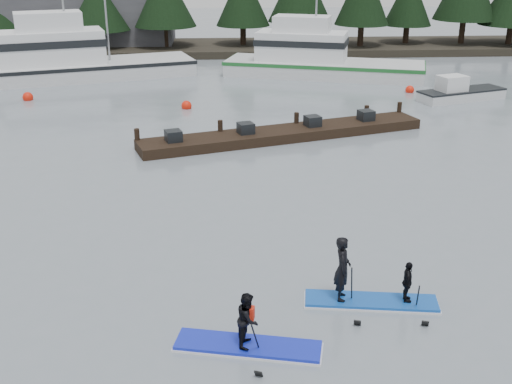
{
  "coord_description": "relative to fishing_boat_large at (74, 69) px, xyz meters",
  "views": [
    {
      "loc": [
        -1.22,
        -13.99,
        9.0
      ],
      "look_at": [
        0.0,
        6.0,
        1.1
      ],
      "focal_mm": 45.0,
      "sensor_mm": 36.0,
      "label": 1
    }
  ],
  "objects": [
    {
      "name": "skiff",
      "position": [
        24.49,
        -7.84,
        -0.34
      ],
      "size": [
        5.61,
        3.29,
        0.63
      ],
      "primitive_type": "cube",
      "rotation": [
        0.0,
        0.0,
        0.33
      ],
      "color": "silver",
      "rests_on": "ground"
    },
    {
      "name": "paddleboard_duo",
      "position": [
        13.6,
        -30.41,
        -0.02
      ],
      "size": [
        3.56,
        1.46,
        2.41
      ],
      "rotation": [
        0.0,
        0.0,
        -0.15
      ],
      "color": "#134DB2",
      "rests_on": "ground"
    },
    {
      "name": "floating_dock",
      "position": [
        13.05,
        -15.19,
        -0.42
      ],
      "size": [
        14.16,
        6.19,
        0.48
      ],
      "primitive_type": "cube",
      "rotation": [
        0.0,
        0.0,
        0.31
      ],
      "color": "black",
      "rests_on": "ground"
    },
    {
      "name": "paddleboard_solo",
      "position": [
        10.44,
        -32.25,
        -0.18
      ],
      "size": [
        3.54,
        1.57,
        1.9
      ],
      "rotation": [
        0.0,
        0.0,
        -0.22
      ],
      "color": "#1425C4",
      "rests_on": "ground"
    },
    {
      "name": "waterfront_building",
      "position": [
        -2.93,
        13.02,
        1.84
      ],
      "size": [
        18.0,
        6.0,
        5.0
      ],
      "primitive_type": "cube",
      "color": "#4C4C51",
      "rests_on": "ground"
    },
    {
      "name": "fishing_boat_large",
      "position": [
        0.0,
        0.0,
        0.0
      ],
      "size": [
        15.89,
        8.55,
        8.91
      ],
      "rotation": [
        0.0,
        0.0,
        0.3
      ],
      "color": "silver",
      "rests_on": "ground"
    },
    {
      "name": "fishing_boat_medium",
      "position": [
        17.0,
        -0.08,
        -0.08
      ],
      "size": [
        14.24,
        7.72,
        8.26
      ],
      "rotation": [
        0.0,
        0.0,
        -0.29
      ],
      "color": "silver",
      "rests_on": "ground"
    },
    {
      "name": "ground",
      "position": [
        11.07,
        -30.98,
        -0.66
      ],
      "size": [
        160.0,
        160.0,
        0.0
      ],
      "primitive_type": "plane",
      "color": "gray",
      "rests_on": "ground"
    },
    {
      "name": "far_shore",
      "position": [
        11.07,
        11.02,
        -0.36
      ],
      "size": [
        70.0,
        8.0,
        0.6
      ],
      "primitive_type": "cube",
      "color": "#2D281E",
      "rests_on": "ground"
    },
    {
      "name": "buoy_c",
      "position": [
        21.99,
        -5.61,
        -0.66
      ],
      "size": [
        0.56,
        0.56,
        0.56
      ],
      "primitive_type": "sphere",
      "color": "red",
      "rests_on": "ground"
    },
    {
      "name": "buoy_a",
      "position": [
        -1.55,
        -6.29,
        -0.66
      ],
      "size": [
        0.63,
        0.63,
        0.63
      ],
      "primitive_type": "sphere",
      "color": "red",
      "rests_on": "ground"
    },
    {
      "name": "treeline",
      "position": [
        11.07,
        11.02,
        -0.66
      ],
      "size": [
        60.0,
        4.0,
        8.0
      ],
      "primitive_type": null,
      "color": "black",
      "rests_on": "ground"
    },
    {
      "name": "buoy_b",
      "position": [
        8.07,
        -8.95,
        -0.66
      ],
      "size": [
        0.59,
        0.59,
        0.59
      ],
      "primitive_type": "sphere",
      "color": "red",
      "rests_on": "ground"
    }
  ]
}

